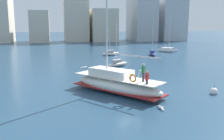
{
  "coord_description": "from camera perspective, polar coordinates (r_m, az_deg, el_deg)",
  "views": [
    {
      "loc": [
        -6.46,
        -20.95,
        6.26
      ],
      "look_at": [
        -1.09,
        3.01,
        1.8
      ],
      "focal_mm": 40.23,
      "sensor_mm": 36.0,
      "label": 1
    }
  ],
  "objects": [
    {
      "name": "moored_sloop_far",
      "position": [
        51.86,
        9.15,
        3.76
      ],
      "size": [
        1.61,
        4.19,
        6.25
      ],
      "color": "navy",
      "rests_on": "ground"
    },
    {
      "name": "moored_catamaran",
      "position": [
        59.94,
        12.48,
        4.62
      ],
      "size": [
        4.84,
        5.21,
        7.91
      ],
      "color": "silver",
      "rests_on": "ground"
    },
    {
      "name": "waterfront_buildings",
      "position": [
        96.35,
        -8.87,
        12.55
      ],
      "size": [
        84.69,
        15.33,
        27.34
      ],
      "color": "#B2B7BC",
      "rests_on": "ground"
    },
    {
      "name": "main_sailboat",
      "position": [
        23.27,
        0.93,
        -2.98
      ],
      "size": [
        7.72,
        9.09,
        13.95
      ],
      "color": "white",
      "rests_on": "ground"
    },
    {
      "name": "mooring_buoy",
      "position": [
        24.82,
        22.13,
        -4.57
      ],
      "size": [
        0.72,
        0.72,
        0.96
      ],
      "color": "silver",
      "rests_on": "ground"
    },
    {
      "name": "ground_plane",
      "position": [
        22.8,
        4.35,
        -5.67
      ],
      "size": [
        400.0,
        400.0,
        0.0
      ],
      "primitive_type": "plane",
      "color": "navy"
    },
    {
      "name": "seagull",
      "position": [
        19.41,
        11.06,
        -8.32
      ],
      "size": [
        0.47,
        1.08,
        0.17
      ],
      "color": "silver",
      "rests_on": "ground"
    },
    {
      "name": "moored_cutter_left",
      "position": [
        37.85,
        1.32,
        1.53
      ],
      "size": [
        4.07,
        3.28,
        6.75
      ],
      "color": "#B7B2A8",
      "rests_on": "ground"
    },
    {
      "name": "moored_cutter_right",
      "position": [
        51.71,
        -0.27,
        3.86
      ],
      "size": [
        4.31,
        2.69,
        5.54
      ],
      "color": "#B7B2A8",
      "rests_on": "ground"
    }
  ]
}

